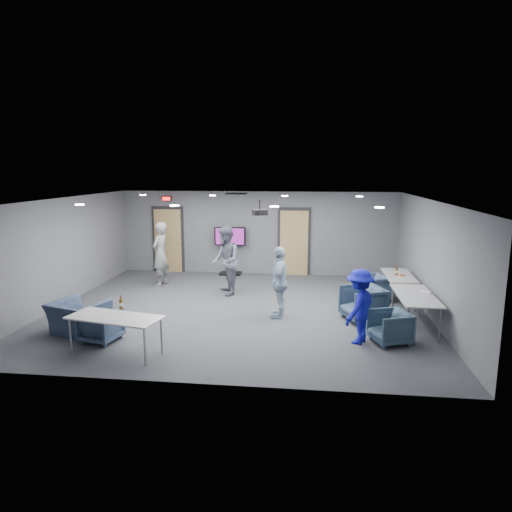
# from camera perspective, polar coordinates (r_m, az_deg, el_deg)

# --- Properties ---
(floor) EXTENTS (9.00, 9.00, 0.00)m
(floor) POSITION_cam_1_polar(r_m,az_deg,el_deg) (11.33, -2.17, -6.68)
(floor) COLOR #313338
(floor) RESTS_ON ground
(ceiling) EXTENTS (9.00, 9.00, 0.00)m
(ceiling) POSITION_cam_1_polar(r_m,az_deg,el_deg) (10.83, -2.27, 7.08)
(ceiling) COLOR white
(ceiling) RESTS_ON wall_back
(wall_back) EXTENTS (9.00, 0.02, 2.70)m
(wall_back) POSITION_cam_1_polar(r_m,az_deg,el_deg) (14.91, 0.18, 2.89)
(wall_back) COLOR slate
(wall_back) RESTS_ON floor
(wall_front) EXTENTS (9.00, 0.02, 2.70)m
(wall_front) POSITION_cam_1_polar(r_m,az_deg,el_deg) (7.18, -7.21, -5.87)
(wall_front) COLOR slate
(wall_front) RESTS_ON floor
(wall_left) EXTENTS (0.02, 8.00, 2.70)m
(wall_left) POSITION_cam_1_polar(r_m,az_deg,el_deg) (12.51, -23.04, 0.49)
(wall_left) COLOR slate
(wall_left) RESTS_ON floor
(wall_right) EXTENTS (0.02, 8.00, 2.70)m
(wall_right) POSITION_cam_1_polar(r_m,az_deg,el_deg) (11.22, 21.12, -0.46)
(wall_right) COLOR slate
(wall_right) RESTS_ON floor
(door_left) EXTENTS (1.06, 0.17, 2.24)m
(door_left) POSITION_cam_1_polar(r_m,az_deg,el_deg) (15.54, -10.91, 1.96)
(door_left) COLOR black
(door_left) RESTS_ON wall_back
(door_right) EXTENTS (1.06, 0.17, 2.24)m
(door_right) POSITION_cam_1_polar(r_m,az_deg,el_deg) (14.82, 4.77, 1.70)
(door_right) COLOR black
(door_right) RESTS_ON wall_back
(exit_sign) EXTENTS (0.32, 0.08, 0.16)m
(exit_sign) POSITION_cam_1_polar(r_m,az_deg,el_deg) (15.37, -11.12, 7.05)
(exit_sign) COLOR black
(exit_sign) RESTS_ON wall_back
(hvac_diffuser) EXTENTS (0.60, 0.60, 0.03)m
(hvac_diffuser) POSITION_cam_1_polar(r_m,az_deg,el_deg) (13.67, -2.51, 7.79)
(hvac_diffuser) COLOR black
(hvac_diffuser) RESTS_ON ceiling
(downlights) EXTENTS (6.18, 3.78, 0.02)m
(downlights) POSITION_cam_1_polar(r_m,az_deg,el_deg) (10.83, -2.27, 7.00)
(downlights) COLOR white
(downlights) RESTS_ON ceiling
(person_a) EXTENTS (0.58, 0.76, 1.89)m
(person_a) POSITION_cam_1_polar(r_m,az_deg,el_deg) (13.71, -11.89, 0.24)
(person_a) COLOR gray
(person_a) RESTS_ON floor
(person_b) EXTENTS (0.97, 1.10, 1.89)m
(person_b) POSITION_cam_1_polar(r_m,az_deg,el_deg) (12.44, -3.84, -0.61)
(person_b) COLOR slate
(person_b) RESTS_ON floor
(person_c) EXTENTS (0.47, 1.00, 1.67)m
(person_c) POSITION_cam_1_polar(r_m,az_deg,el_deg) (10.56, 2.96, -3.27)
(person_c) COLOR #9EB7CB
(person_c) RESTS_ON floor
(person_d) EXTENTS (0.96, 1.11, 1.50)m
(person_d) POSITION_cam_1_polar(r_m,az_deg,el_deg) (9.24, 12.80, -6.15)
(person_d) COLOR #1A1DAF
(person_d) RESTS_ON floor
(chair_right_a) EXTENTS (0.94, 0.93, 0.69)m
(chair_right_a) POSITION_cam_1_polar(r_m,az_deg,el_deg) (12.35, 14.29, -3.88)
(chair_right_a) COLOR #3A4D64
(chair_right_a) RESTS_ON floor
(chair_right_b) EXTENTS (1.11, 1.10, 0.78)m
(chair_right_b) POSITION_cam_1_polar(r_m,az_deg,el_deg) (10.72, 13.21, -5.79)
(chair_right_b) COLOR #324356
(chair_right_b) RESTS_ON floor
(chair_right_c) EXTENTS (0.91, 0.90, 0.65)m
(chair_right_c) POSITION_cam_1_polar(r_m,az_deg,el_deg) (9.50, 16.40, -8.53)
(chair_right_c) COLOR #395063
(chair_right_c) RESTS_ON floor
(chair_front_a) EXTENTS (0.82, 0.83, 0.64)m
(chair_front_a) POSITION_cam_1_polar(r_m,az_deg,el_deg) (9.73, -18.81, -8.23)
(chair_front_a) COLOR #394963
(chair_front_a) RESTS_ON floor
(chair_front_b) EXTENTS (1.30, 1.21, 0.69)m
(chair_front_b) POSITION_cam_1_polar(r_m,az_deg,el_deg) (10.31, -21.27, -7.20)
(chair_front_b) COLOR #35425C
(chair_front_b) RESTS_ON floor
(table_right_a) EXTENTS (0.69, 1.66, 0.73)m
(table_right_a) POSITION_cam_1_polar(r_m,az_deg,el_deg) (12.29, 17.42, -2.49)
(table_right_a) COLOR #A9ABAE
(table_right_a) RESTS_ON floor
(table_right_b) EXTENTS (0.78, 1.87, 0.73)m
(table_right_b) POSITION_cam_1_polar(r_m,az_deg,el_deg) (10.49, 19.29, -4.82)
(table_right_b) COLOR #A9ABAE
(table_right_b) RESTS_ON floor
(table_front_left) EXTENTS (1.86, 1.07, 0.73)m
(table_front_left) POSITION_cam_1_polar(r_m,az_deg,el_deg) (8.87, -17.21, -7.53)
(table_front_left) COLOR #A9ABAE
(table_front_left) RESTS_ON floor
(bottle_front) EXTENTS (0.07, 0.07, 0.28)m
(bottle_front) POSITION_cam_1_polar(r_m,az_deg,el_deg) (9.25, -16.53, -5.78)
(bottle_front) COLOR #58340F
(bottle_front) RESTS_ON table_front_left
(bottle_right) EXTENTS (0.07, 0.07, 0.26)m
(bottle_right) POSITION_cam_1_polar(r_m,az_deg,el_deg) (12.20, 17.13, -1.86)
(bottle_right) COLOR #58340F
(bottle_right) RESTS_ON table_right_a
(snack_box) EXTENTS (0.18, 0.16, 0.03)m
(snack_box) POSITION_cam_1_polar(r_m,az_deg,el_deg) (12.20, 17.73, -2.29)
(snack_box) COLOR #BF5D2F
(snack_box) RESTS_ON table_right_a
(wrapper) EXTENTS (0.25, 0.21, 0.05)m
(wrapper) POSITION_cam_1_polar(r_m,az_deg,el_deg) (10.66, 20.42, -4.27)
(wrapper) COLOR white
(wrapper) RESTS_ON table_right_b
(tv_stand) EXTENTS (1.02, 0.49, 1.57)m
(tv_stand) POSITION_cam_1_polar(r_m,az_deg,el_deg) (14.86, -3.26, 1.04)
(tv_stand) COLOR black
(tv_stand) RESTS_ON floor
(projector) EXTENTS (0.40, 0.38, 0.35)m
(projector) POSITION_cam_1_polar(r_m,az_deg,el_deg) (10.79, 0.47, 5.51)
(projector) COLOR black
(projector) RESTS_ON ceiling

